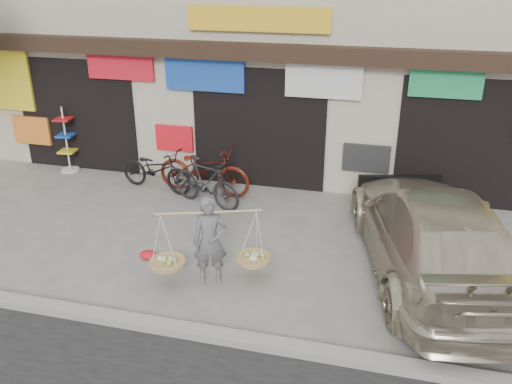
% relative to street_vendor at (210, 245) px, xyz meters
% --- Properties ---
extents(ground, '(70.00, 70.00, 0.00)m').
position_rel_street_vendor_xyz_m(ground, '(-0.24, 0.63, -0.67)').
color(ground, gray).
rests_on(ground, ground).
extents(kerb, '(70.00, 0.25, 0.12)m').
position_rel_street_vendor_xyz_m(kerb, '(-0.24, -1.37, -0.61)').
color(kerb, gray).
rests_on(kerb, ground).
extents(shophouse_block, '(14.00, 6.32, 7.00)m').
position_rel_street_vendor_xyz_m(shophouse_block, '(-0.24, 7.05, 2.77)').
color(shophouse_block, '#BBB197').
rests_on(shophouse_block, ground).
extents(street_vendor, '(1.86, 1.03, 1.48)m').
position_rel_street_vendor_xyz_m(street_vendor, '(0.00, 0.00, 0.00)').
color(street_vendor, slate).
rests_on(street_vendor, ground).
extents(bike_0, '(1.95, 1.04, 0.98)m').
position_rel_street_vendor_xyz_m(bike_0, '(-2.41, 3.30, -0.19)').
color(bike_0, black).
rests_on(bike_0, ground).
extents(bike_1, '(1.83, 1.12, 1.06)m').
position_rel_street_vendor_xyz_m(bike_1, '(-1.05, 2.77, -0.14)').
color(bike_1, black).
rests_on(bike_1, ground).
extents(bike_2, '(2.21, 0.94, 1.13)m').
position_rel_street_vendor_xyz_m(bike_2, '(-1.30, 3.39, -0.11)').
color(bike_2, '#53180E').
rests_on(bike_2, ground).
extents(suv, '(3.20, 5.50, 1.50)m').
position_rel_street_vendor_xyz_m(suv, '(3.43, 1.16, 0.07)').
color(suv, '#C0B39B').
rests_on(suv, ground).
extents(display_rack, '(0.44, 0.44, 1.62)m').
position_rel_street_vendor_xyz_m(display_rack, '(-4.99, 3.87, -0.02)').
color(display_rack, silver).
rests_on(display_rack, ground).
extents(red_bag, '(0.31, 0.25, 0.14)m').
position_rel_street_vendor_xyz_m(red_bag, '(-1.31, 0.41, -0.60)').
color(red_bag, red).
rests_on(red_bag, ground).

